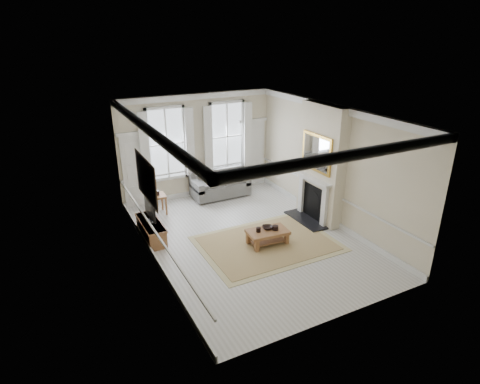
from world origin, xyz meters
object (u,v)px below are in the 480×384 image
sofa (220,186)px  side_table (157,198)px  coffee_table (268,233)px  tv_stand (151,230)px

sofa → side_table: size_ratio=3.10×
sofa → side_table: bearing=-169.5°
coffee_table → sofa: bearing=90.8°
side_table → tv_stand: bearing=-112.5°
sofa → tv_stand: sofa is taller
sofa → tv_stand: size_ratio=1.34×
sofa → coffee_table: size_ratio=1.71×
coffee_table → tv_stand: size_ratio=0.78×
sofa → coffee_table: bearing=-94.1°
coffee_table → tv_stand: 3.12m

